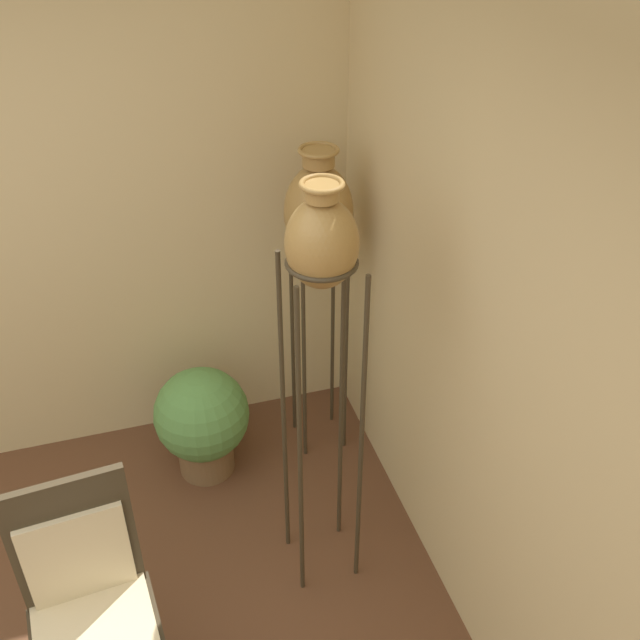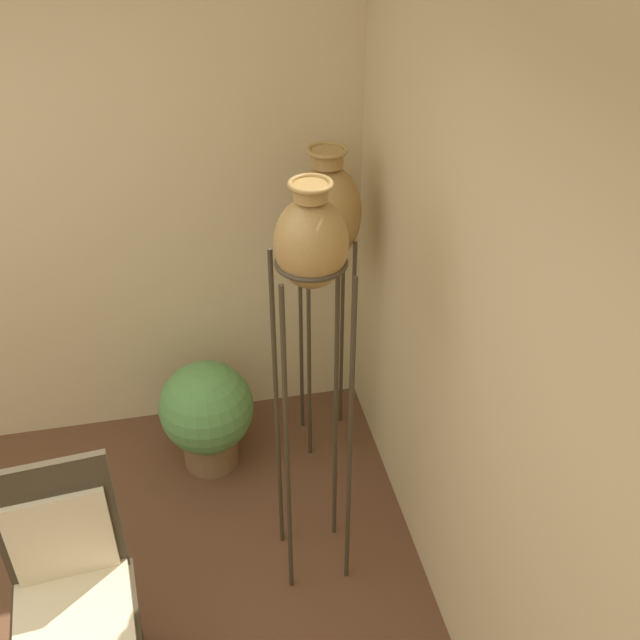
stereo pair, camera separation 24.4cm
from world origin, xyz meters
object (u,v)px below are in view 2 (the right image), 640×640
(vase_stand_medium, at_px, (327,217))
(chair, at_px, (69,587))
(vase_stand_tall, at_px, (311,262))
(potted_plant, at_px, (207,413))

(vase_stand_medium, height_order, chair, vase_stand_medium)
(chair, bearing_deg, vase_stand_tall, 16.67)
(vase_stand_tall, xyz_separation_m, potted_plant, (-0.42, 0.74, -1.28))
(vase_stand_medium, distance_m, chair, 1.89)
(vase_stand_tall, bearing_deg, chair, -158.13)
(vase_stand_medium, distance_m, potted_plant, 1.22)
(vase_stand_tall, distance_m, chair, 1.49)
(vase_stand_tall, bearing_deg, vase_stand_medium, 73.96)
(chair, relative_size, potted_plant, 1.73)
(vase_stand_tall, bearing_deg, potted_plant, 119.19)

